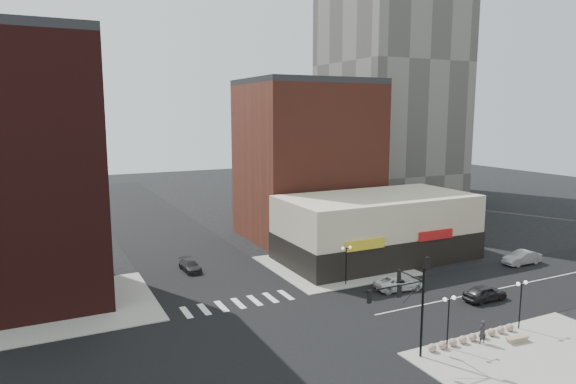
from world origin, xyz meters
TOP-DOWN VIEW (x-y plane):
  - ground at (0.00, 0.00)m, footprint 240.00×240.00m
  - road_ew at (0.00, 0.00)m, footprint 200.00×14.00m
  - road_ns at (0.00, 0.00)m, footprint 14.00×200.00m
  - sidewalk_nw at (-14.50, 14.50)m, footprint 15.00×15.00m
  - sidewalk_ne at (14.50, 14.50)m, footprint 15.00×15.00m
  - sidewalk_se at (16.00, -14.00)m, footprint 18.00×14.00m
  - building_nw at (-19.00, 18.50)m, footprint 16.00×15.00m
  - building_ne_midrise at (19.00, 29.50)m, footprint 18.00×15.00m
  - tower_far at (60.00, 56.00)m, footprint 18.00×18.00m
  - building_ne_row at (21.00, 15.00)m, footprint 24.20×12.20m
  - traffic_signal at (7.24, -7.83)m, footprint 5.59×3.09m
  - street_lamp_se_a at (11.00, -8.00)m, footprint 1.22×0.32m
  - street_lamp_se_b at (19.00, -8.00)m, footprint 1.22×0.32m
  - street_lamp_ne at (12.00, 8.00)m, footprint 1.22×0.32m
  - bollard_row at (13.70, -8.00)m, footprint 9.03×0.63m
  - white_suv at (16.23, 4.49)m, footprint 5.45×3.06m
  - dark_sedan_east at (21.73, -1.78)m, footprint 4.59×1.87m
  - silver_sedan at (35.19, 5.00)m, footprint 5.01×1.90m
  - dark_sedan_north at (-1.45, 20.20)m, footprint 1.97×4.37m
  - pedestrian at (13.99, -8.66)m, footprint 0.72×0.48m
  - stone_bench at (16.73, -9.74)m, footprint 1.96×0.76m

SIDE VIEW (x-z plane):
  - ground at x=0.00m, z-range 0.00..0.00m
  - road_ew at x=0.00m, z-range 0.00..0.02m
  - road_ns at x=0.00m, z-range 0.00..0.02m
  - sidewalk_nw at x=-14.50m, z-range 0.00..0.12m
  - sidewalk_ne at x=14.50m, z-range 0.00..0.12m
  - sidewalk_se at x=16.00m, z-range 0.00..0.12m
  - stone_bench at x=16.73m, z-range 0.14..0.58m
  - bollard_row at x=13.70m, z-range 0.12..0.75m
  - dark_sedan_north at x=-1.45m, z-range 0.00..1.24m
  - white_suv at x=16.23m, z-range 0.00..1.44m
  - dark_sedan_east at x=21.73m, z-range 0.00..1.56m
  - silver_sedan at x=35.19m, z-range 0.00..1.63m
  - pedestrian at x=13.99m, z-range 0.12..2.05m
  - street_lamp_se_a at x=11.00m, z-range 1.21..5.37m
  - street_lamp_se_b at x=19.00m, z-range 1.21..5.37m
  - street_lamp_ne at x=12.00m, z-range 1.21..5.37m
  - building_ne_row at x=21.00m, z-range -0.70..7.30m
  - traffic_signal at x=7.24m, z-range 1.07..8.85m
  - building_ne_midrise at x=19.00m, z-range 0.00..22.00m
  - building_nw at x=-19.00m, z-range 0.00..25.00m
  - tower_far at x=60.00m, z-range 0.00..82.00m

